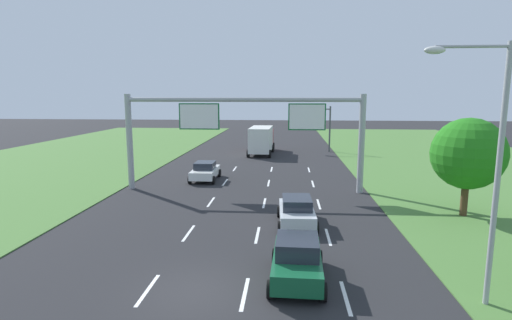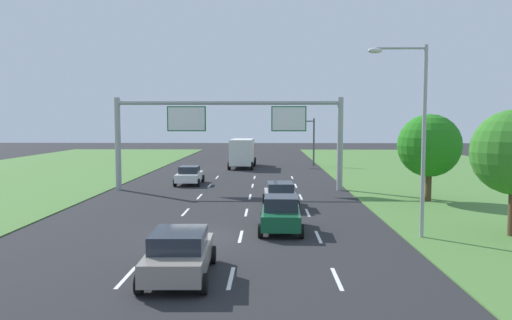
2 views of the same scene
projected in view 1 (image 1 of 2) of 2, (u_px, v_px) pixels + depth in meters
ground_plane at (196, 292)px, 14.16m from camera, size 200.00×200.00×0.00m
lane_dashes_inner_left at (172, 257)px, 17.24m from camera, size 0.14×44.40×0.01m
lane_dashes_inner_right at (252, 259)px, 16.97m from camera, size 0.14×44.40×0.01m
lane_dashes_slip at (335, 262)px, 16.71m from camera, size 0.14×44.40×0.01m
car_near_red at (205, 171)px, 32.76m from camera, size 2.14×4.10×1.51m
car_lead_silver at (297, 259)px, 14.91m from camera, size 2.13×4.00×1.66m
car_mid_lane at (297, 211)px, 21.38m from camera, size 2.18×3.96×1.52m
box_truck at (262, 139)px, 47.54m from camera, size 2.89×8.12×3.24m
sign_gantry at (244, 124)px, 28.49m from camera, size 17.24×0.44×7.00m
traffic_light_mast at (314, 120)px, 48.88m from camera, size 4.76×0.49×5.60m
street_lamp at (487, 154)px, 12.48m from camera, size 2.61×0.32×8.50m
roadside_tree_mid at (468, 154)px, 22.44m from camera, size 4.04×4.04×5.68m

